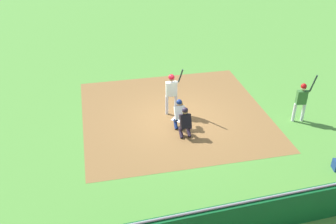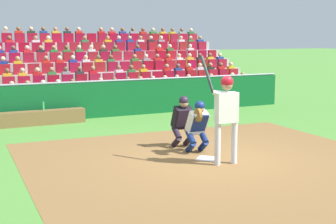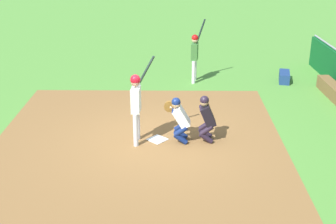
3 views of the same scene
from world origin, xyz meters
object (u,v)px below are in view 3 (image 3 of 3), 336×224
Objects in this scene: home_plate_umpire at (206,116)px; on_deck_batter at (195,53)px; batter_at_plate at (136,100)px; home_plate_marker at (157,139)px; equipment_duffel_bag at (284,77)px; catcher_crouching at (179,117)px.

home_plate_umpire is 4.99m from on_deck_batter.
batter_at_plate is at bearing 158.76° from on_deck_batter.
home_plate_marker is 6.75m from equipment_duffel_bag.
batter_at_plate is 2.51× the size of equipment_duffel_bag.
equipment_duffel_bag is at bearing -46.97° from batter_at_plate.
catcher_crouching reaches higher than home_plate_marker.
batter_at_plate reaches higher than on_deck_batter.
catcher_crouching is 0.56× the size of on_deck_batter.
batter_at_plate is (-0.12, 0.53, 1.18)m from home_plate_marker.
home_plate_marker is 0.90m from catcher_crouching.
on_deck_batter reaches higher than home_plate_marker.
on_deck_batter is at bearing -1.40° from home_plate_umpire.
on_deck_batter is (4.90, -1.42, 1.08)m from home_plate_marker.
home_plate_umpire is (-0.07, -1.30, 0.69)m from home_plate_marker.
equipment_duffel_bag is (4.89, -4.16, -0.52)m from catcher_crouching.
on_deck_batter is (4.97, -0.12, 0.39)m from home_plate_umpire.
home_plate_umpire is 0.57× the size of on_deck_batter.
equipment_duffel_bag is (4.80, -4.74, 0.16)m from home_plate_marker.
batter_at_plate reaches higher than catcher_crouching.
catcher_crouching is (-0.09, -0.58, 0.69)m from home_plate_marker.
catcher_crouching is at bearing 91.18° from home_plate_umpire.
equipment_duffel_bag is at bearing -91.75° from on_deck_batter.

